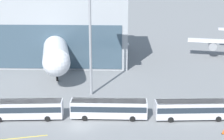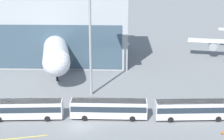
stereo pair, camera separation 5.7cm
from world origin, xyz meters
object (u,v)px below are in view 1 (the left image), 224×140
(airliner_at_gate_near, at_px, (55,43))
(floodlight_mast, at_px, (90,5))
(shuttle_bus_1, at_px, (109,108))
(shuttle_bus_2, at_px, (193,109))
(shuttle_bus_0, at_px, (24,108))
(traffic_cone_0, at_px, (223,132))

(airliner_at_gate_near, relative_size, floodlight_mast, 1.69)
(airliner_at_gate_near, height_order, shuttle_bus_1, airliner_at_gate_near)
(airliner_at_gate_near, bearing_deg, shuttle_bus_2, 31.12)
(shuttle_bus_0, distance_m, shuttle_bus_1, 14.44)
(floodlight_mast, xyz_separation_m, traffic_cone_0, (22.23, -16.45, -17.63))
(airliner_at_gate_near, height_order, traffic_cone_0, airliner_at_gate_near)
(airliner_at_gate_near, bearing_deg, shuttle_bus_1, 13.70)
(shuttle_bus_1, relative_size, floodlight_mast, 0.52)
(airliner_at_gate_near, relative_size, shuttle_bus_0, 3.23)
(airliner_at_gate_near, bearing_deg, floodlight_mast, 16.41)
(shuttle_bus_2, distance_m, traffic_cone_0, 6.68)
(floodlight_mast, bearing_deg, shuttle_bus_1, -70.18)
(shuttle_bus_0, distance_m, shuttle_bus_2, 28.86)
(shuttle_bus_0, distance_m, traffic_cone_0, 32.93)
(shuttle_bus_1, bearing_deg, floodlight_mast, 109.72)
(shuttle_bus_0, distance_m, floodlight_mast, 22.59)
(shuttle_bus_1, distance_m, traffic_cone_0, 18.96)
(shuttle_bus_1, bearing_deg, airliner_at_gate_near, 115.12)
(airliner_at_gate_near, distance_m, shuttle_bus_2, 43.95)
(shuttle_bus_1, relative_size, shuttle_bus_2, 0.99)
(traffic_cone_0, bearing_deg, airliner_at_gate_near, 131.67)
(shuttle_bus_2, distance_m, floodlight_mast, 26.92)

